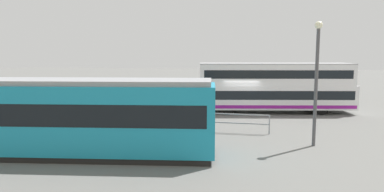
{
  "coord_description": "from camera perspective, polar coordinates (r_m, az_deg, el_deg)",
  "views": [
    {
      "loc": [
        -1.67,
        24.93,
        4.33
      ],
      "look_at": [
        2.72,
        4.89,
        1.81
      ],
      "focal_mm": 31.67,
      "sensor_mm": 36.0,
      "label": 1
    }
  ],
  "objects": [
    {
      "name": "info_sign",
      "position": [
        20.76,
        -14.81,
        -0.98
      ],
      "size": [
        0.9,
        0.25,
        2.27
      ],
      "color": "slate",
      "rests_on": "ground"
    },
    {
      "name": "double_decker_bus",
      "position": [
        26.1,
        13.67,
        1.46
      ],
      "size": [
        11.79,
        4.81,
        3.7
      ],
      "color": "white",
      "rests_on": "ground"
    },
    {
      "name": "ground_plane",
      "position": [
        25.36,
        8.42,
        -2.92
      ],
      "size": [
        160.0,
        160.0,
        0.0
      ],
      "primitive_type": "plane",
      "color": "#62625F"
    },
    {
      "name": "pedestrian_railing",
      "position": [
        19.29,
        0.24,
        -3.73
      ],
      "size": [
        8.52,
        0.17,
        1.08
      ],
      "color": "gray",
      "rests_on": "ground"
    },
    {
      "name": "pedestrian_crossing",
      "position": [
        18.42,
        1.25,
        -3.36
      ],
      "size": [
        0.42,
        0.42,
        1.76
      ],
      "color": "#4C3F2D",
      "rests_on": "ground"
    },
    {
      "name": "tram_yellow",
      "position": [
        16.19,
        -25.32,
        -3.0
      ],
      "size": [
        15.98,
        5.11,
        3.29
      ],
      "color": "teal",
      "rests_on": "ground"
    },
    {
      "name": "street_lamp",
      "position": [
        16.82,
        20.25,
        3.67
      ],
      "size": [
        0.36,
        0.36,
        5.85
      ],
      "color": "#4C4C51",
      "rests_on": "ground"
    },
    {
      "name": "pedestrian_near_railing",
      "position": [
        21.46,
        -7.11,
        -2.2
      ],
      "size": [
        0.36,
        0.33,
        1.61
      ],
      "color": "#33384C",
      "rests_on": "ground"
    }
  ]
}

